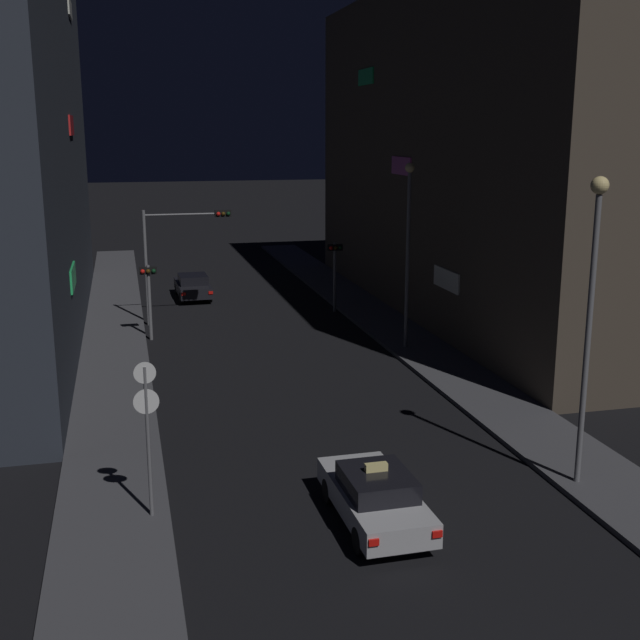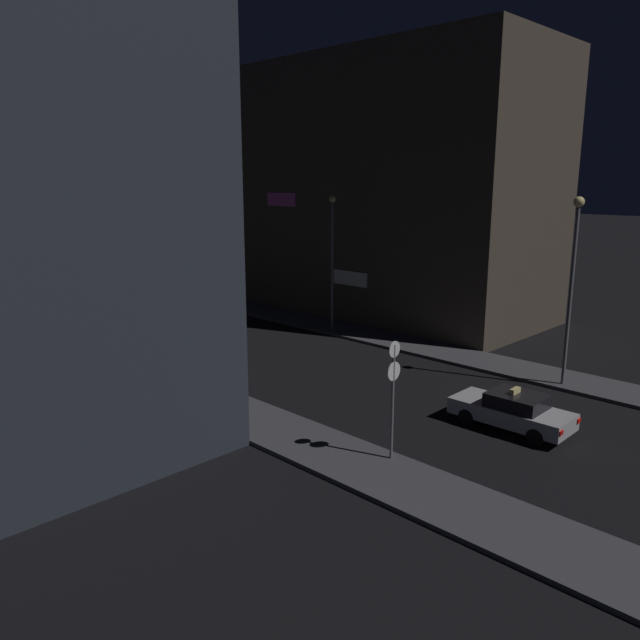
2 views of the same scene
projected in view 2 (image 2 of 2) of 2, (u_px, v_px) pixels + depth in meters
sidewalk_left at (114, 361)px, 31.41m from camera, size 2.85×59.76×0.16m
sidewalk_right at (302, 320)px, 40.58m from camera, size 2.85×59.76×0.16m
building_facade_right at (334, 189)px, 45.60m from camera, size 10.37×31.93×16.94m
taxi at (512, 410)px, 22.93m from camera, size 1.87×4.47×1.62m
far_car at (101, 307)px, 41.43m from camera, size 1.90×4.49×1.42m
traffic_light_overhead at (127, 268)px, 35.65m from camera, size 4.36×0.42×5.76m
traffic_light_left_kerb at (129, 306)px, 32.83m from camera, size 0.80×0.42×3.53m
traffic_light_right_kerb at (234, 276)px, 42.25m from camera, size 0.80×0.41×3.74m
sign_pole_left at (393, 389)px, 19.78m from camera, size 0.63×0.10×3.99m
street_lamp_near_block at (573, 267)px, 26.55m from camera, size 0.46×0.46×8.28m
street_lamp_far_block at (333, 249)px, 36.75m from camera, size 0.42×0.42×8.06m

